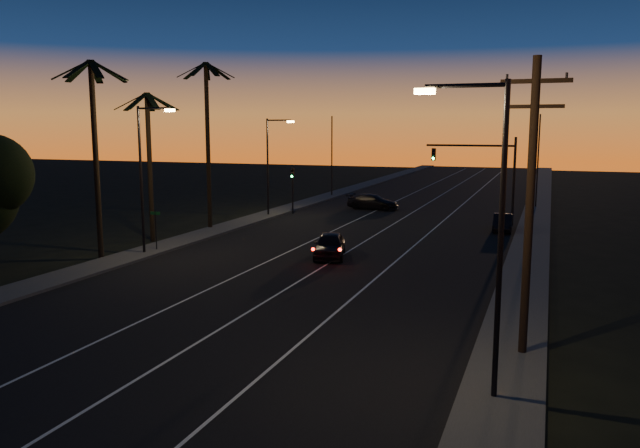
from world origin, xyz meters
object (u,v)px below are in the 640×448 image
at_px(right_car, 503,223).
at_px(cross_car, 373,202).
at_px(signal_mast, 484,165).
at_px(utility_pole, 530,202).
at_px(lead_car, 330,245).

height_order(right_car, cross_car, cross_car).
distance_m(signal_mast, right_car, 5.58).
relative_size(utility_pole, lead_car, 1.94).
bearing_deg(lead_car, signal_mast, 66.94).
relative_size(signal_mast, right_car, 1.79).
xyz_separation_m(utility_pole, cross_car, (-15.16, 35.56, -4.59)).
bearing_deg(utility_pole, signal_mast, 98.47).
distance_m(utility_pole, cross_car, 38.93).
distance_m(utility_pole, lead_car, 18.15).
bearing_deg(utility_pole, right_car, 95.55).
relative_size(utility_pole, cross_car, 1.97).
bearing_deg(cross_car, lead_car, -81.04).
relative_size(lead_car, cross_car, 1.01).
bearing_deg(right_car, cross_car, 144.92).
bearing_deg(lead_car, right_car, 56.38).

